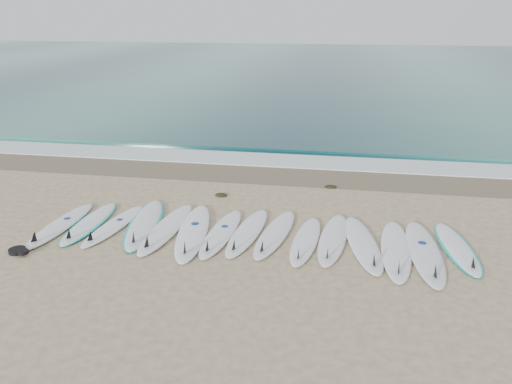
% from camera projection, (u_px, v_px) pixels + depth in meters
% --- Properties ---
extents(ground, '(120.00, 120.00, 0.00)m').
position_uv_depth(ground, '(248.00, 237.00, 10.28)').
color(ground, tan).
extents(ocean, '(120.00, 55.00, 0.03)m').
position_uv_depth(ocean, '(322.00, 67.00, 40.34)').
color(ocean, '#225B59').
rests_on(ocean, ground).
extents(wet_sand_band, '(120.00, 1.80, 0.01)m').
position_uv_depth(wet_sand_band, '(275.00, 175.00, 14.07)').
color(wet_sand_band, brown).
rests_on(wet_sand_band, ground).
extents(foam_band, '(120.00, 1.40, 0.04)m').
position_uv_depth(foam_band, '(281.00, 161.00, 15.36)').
color(foam_band, silver).
rests_on(foam_band, ground).
extents(wave_crest, '(120.00, 1.00, 0.10)m').
position_uv_depth(wave_crest, '(286.00, 147.00, 16.74)').
color(wave_crest, '#225B59').
rests_on(wave_crest, ground).
extents(surfboard_0, '(0.60, 2.53, 0.32)m').
position_uv_depth(surfboard_0, '(59.00, 225.00, 10.67)').
color(surfboard_0, white).
rests_on(surfboard_0, ground).
extents(surfboard_1, '(0.59, 2.38, 0.30)m').
position_uv_depth(surfboard_1, '(89.00, 223.00, 10.81)').
color(surfboard_1, white).
rests_on(surfboard_1, ground).
extents(surfboard_2, '(0.76, 2.37, 0.30)m').
position_uv_depth(surfboard_2, '(113.00, 226.00, 10.65)').
color(surfboard_2, white).
rests_on(surfboard_2, ground).
extents(surfboard_3, '(1.13, 2.84, 0.35)m').
position_uv_depth(surfboard_3, '(144.00, 224.00, 10.76)').
color(surfboard_3, white).
rests_on(surfboard_3, ground).
extents(surfboard_4, '(0.69, 2.73, 0.35)m').
position_uv_depth(surfboard_4, '(165.00, 229.00, 10.49)').
color(surfboard_4, white).
rests_on(surfboard_4, ground).
extents(surfboard_5, '(1.02, 2.96, 0.37)m').
position_uv_depth(surfboard_5, '(193.00, 232.00, 10.33)').
color(surfboard_5, white).
rests_on(surfboard_5, ground).
extents(surfboard_6, '(0.67, 2.51, 0.32)m').
position_uv_depth(surfboard_6, '(220.00, 234.00, 10.29)').
color(surfboard_6, white).
rests_on(surfboard_6, ground).
extents(surfboard_7, '(0.78, 2.54, 0.32)m').
position_uv_depth(surfboard_7, '(247.00, 233.00, 10.33)').
color(surfboard_7, white).
rests_on(surfboard_7, ground).
extents(surfboard_8, '(0.87, 2.56, 0.32)m').
position_uv_depth(surfboard_8, '(274.00, 234.00, 10.26)').
color(surfboard_8, white).
rests_on(surfboard_8, ground).
extents(surfboard_9, '(0.69, 2.37, 0.30)m').
position_uv_depth(surfboard_9, '(305.00, 241.00, 9.96)').
color(surfboard_9, white).
rests_on(surfboard_9, ground).
extents(surfboard_10, '(0.76, 2.58, 0.33)m').
position_uv_depth(surfboard_10, '(333.00, 239.00, 10.03)').
color(surfboard_10, white).
rests_on(surfboard_10, ground).
extents(surfboard_11, '(0.99, 2.69, 0.34)m').
position_uv_depth(surfboard_11, '(364.00, 244.00, 9.81)').
color(surfboard_11, white).
rests_on(surfboard_11, ground).
extents(surfboard_12, '(0.68, 2.73, 0.35)m').
position_uv_depth(surfboard_12, '(396.00, 250.00, 9.56)').
color(surfboard_12, white).
rests_on(surfboard_12, ground).
extents(surfboard_13, '(0.66, 2.87, 0.37)m').
position_uv_depth(surfboard_13, '(425.00, 253.00, 9.47)').
color(surfboard_13, silver).
rests_on(surfboard_13, ground).
extents(surfboard_14, '(0.82, 2.42, 0.30)m').
position_uv_depth(surfboard_14, '(458.00, 248.00, 9.69)').
color(surfboard_14, white).
rests_on(surfboard_14, ground).
extents(seaweed_near, '(0.31, 0.24, 0.06)m').
position_uv_depth(seaweed_near, '(221.00, 195.00, 12.50)').
color(seaweed_near, black).
rests_on(seaweed_near, ground).
extents(seaweed_far, '(0.32, 0.25, 0.06)m').
position_uv_depth(seaweed_far, '(331.00, 187.00, 13.07)').
color(seaweed_far, black).
rests_on(seaweed_far, ground).
extents(leash_coil, '(0.46, 0.36, 0.11)m').
position_uv_depth(leash_coil, '(19.00, 251.00, 9.57)').
color(leash_coil, black).
rests_on(leash_coil, ground).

